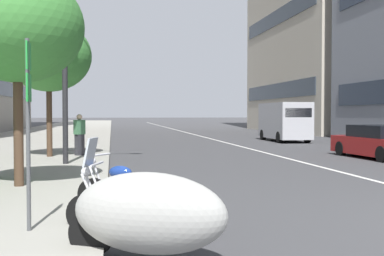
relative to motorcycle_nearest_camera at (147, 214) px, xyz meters
name	(u,v)px	position (x,y,z in m)	size (l,w,h in m)	color
sidewalk_right_plaza	(45,137)	(30.45, 5.33, -0.53)	(160.00, 9.59, 0.15)	gray
lane_centre_stripe	(192,134)	(35.45, -6.64, -0.60)	(110.00, 0.16, 0.01)	silver
motorcycle_nearest_camera	(147,214)	(0.00, 0.00, 0.00)	(1.61, 2.14, 1.12)	#9E9E99
motorcycle_second_in_row	(134,206)	(1.36, 0.10, -0.17)	(0.79, 2.12, 1.47)	black
motorcycle_mid_row	(128,193)	(2.68, 0.15, -0.19)	(1.33, 1.86, 1.10)	black
car_lead_in_lane	(379,143)	(11.89, -10.35, 0.04)	(4.57, 2.09, 1.36)	maroon
delivery_van_ahead	(284,121)	(23.76, -10.76, 0.74)	(5.17, 2.16, 2.53)	#B7B7BC
parking_sign_by_curb	(28,111)	(1.27, 1.60, 1.26)	(0.32, 0.06, 2.76)	#47494C
street_lamp_with_banners	(75,22)	(10.49, 1.64, 4.27)	(1.26, 2.28, 7.83)	#232326
street_tree_far_plaza	(17,27)	(5.68, 2.56, 3.22)	(3.04, 3.04, 4.99)	#473323
street_tree_by_lamp_post	(49,56)	(13.32, 2.83, 3.46)	(3.29, 3.29, 5.33)	#473323
pedestrian_on_plaza	(79,135)	(13.68, 1.71, 0.38)	(0.46, 0.47, 1.66)	#2D2D33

